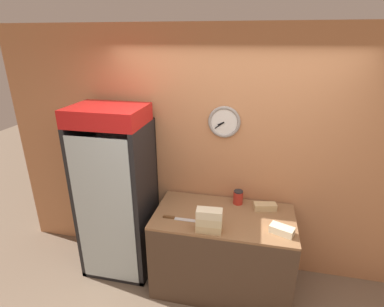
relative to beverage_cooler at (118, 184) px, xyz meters
name	(u,v)px	position (x,y,z in m)	size (l,w,h in m)	color
wall_back	(230,157)	(1.19, 0.31, 0.30)	(5.20, 0.09, 2.70)	tan
prep_counter	(222,251)	(1.19, -0.11, -0.61)	(1.41, 0.75, 0.88)	#4C3828
beverage_cooler	(118,184)	(0.00, 0.00, 0.00)	(0.74, 0.63, 1.93)	black
sandwich_stack_bottom	(209,228)	(1.09, -0.40, -0.13)	(0.24, 0.12, 0.08)	tan
sandwich_stack_middle	(209,221)	(1.09, -0.40, -0.06)	(0.24, 0.12, 0.08)	beige
sandwich_stack_top	(209,213)	(1.09, -0.40, 0.02)	(0.24, 0.13, 0.08)	beige
sandwich_flat_left	(282,230)	(1.74, -0.29, -0.14)	(0.24, 0.18, 0.07)	beige
sandwich_flat_right	(265,206)	(1.60, 0.09, -0.14)	(0.25, 0.15, 0.07)	tan
chefs_knife	(175,218)	(0.72, -0.27, -0.16)	(0.33, 0.05, 0.02)	silver
condiment_jar	(238,197)	(1.31, 0.16, -0.10)	(0.10, 0.10, 0.15)	#B72D23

